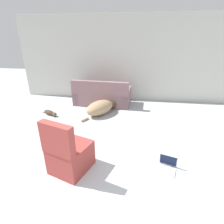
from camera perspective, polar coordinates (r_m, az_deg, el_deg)
wall_back at (r=5.94m, az=7.32°, el=16.69°), size 7.77×0.06×2.71m
couch at (r=5.64m, az=-3.20°, el=5.20°), size 1.81×0.90×0.82m
dog at (r=4.95m, az=-3.58°, el=1.51°), size 0.93×1.24×0.39m
cat at (r=5.18m, az=-19.57°, el=-0.26°), size 0.55×0.32×0.14m
laptop_open at (r=3.15m, az=17.63°, el=-15.99°), size 0.36×0.36×0.24m
side_chair at (r=2.92m, az=-13.89°, el=-13.21°), size 0.71×0.74×0.94m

